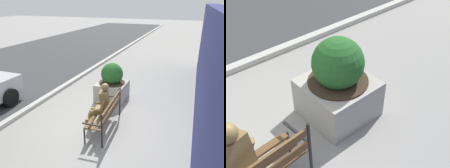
% 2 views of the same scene
% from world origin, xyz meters
% --- Properties ---
extents(ground_plane, '(80.00, 80.00, 0.00)m').
position_xyz_m(ground_plane, '(0.00, 0.00, 0.00)').
color(ground_plane, gray).
extents(curb_stone, '(60.00, 0.20, 0.12)m').
position_xyz_m(curb_stone, '(0.00, 2.90, 0.06)').
color(curb_stone, '#B2AFA8').
rests_on(curb_stone, ground).
extents(building_wall_behind, '(12.00, 0.50, 3.34)m').
position_xyz_m(building_wall_behind, '(1.50, -2.60, 1.67)').
color(building_wall_behind, navy).
rests_on(building_wall_behind, ground).
extents(park_bench, '(1.83, 0.67, 0.95)m').
position_xyz_m(park_bench, '(0.12, -0.00, 0.54)').
color(park_bench, brown).
rests_on(park_bench, ground).
extents(bronze_statue_seated, '(0.61, 0.87, 1.37)m').
position_xyz_m(bronze_statue_seated, '(0.15, 0.21, 0.67)').
color(bronze_statue_seated, brown).
rests_on(bronze_statue_seated, ground).
extents(concrete_planter, '(1.06, 1.06, 1.39)m').
position_xyz_m(concrete_planter, '(2.08, 0.58, 0.60)').
color(concrete_planter, '#A8A399').
rests_on(concrete_planter, ground).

